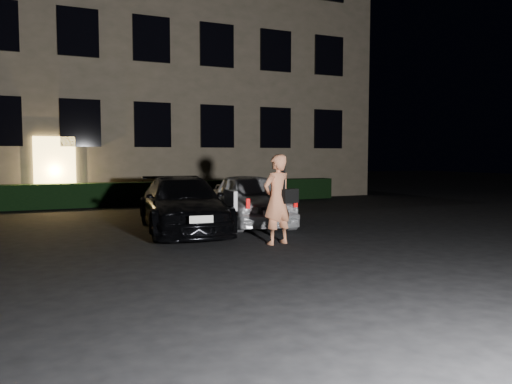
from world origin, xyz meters
name	(u,v)px	position (x,y,z in m)	size (l,w,h in m)	color
ground	(282,255)	(0.00, 0.00, 0.00)	(80.00, 80.00, 0.00)	black
building	(132,63)	(0.00, 14.99, 6.00)	(20.00, 8.11, 12.00)	#675E49
hedge	(156,193)	(0.00, 10.50, 0.42)	(15.00, 0.70, 0.85)	black
sedan	(183,204)	(-0.88, 3.59, 0.65)	(2.32, 4.70, 1.30)	black
hatch	(251,199)	(1.08, 4.00, 0.68)	(2.17, 4.21, 1.37)	silver
man	(277,199)	(0.42, 1.05, 0.93)	(0.84, 0.60, 1.85)	#D57E54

